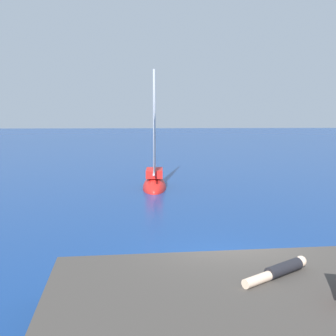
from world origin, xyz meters
TOP-DOWN VIEW (x-y plane):
  - ground_plane at (0.00, 0.00)m, footprint 160.00×160.00m
  - shore_ledge at (-0.16, -3.34)m, footprint 7.47×4.91m
  - boulder_seaward at (-2.07, -1.31)m, footprint 1.38×1.25m
  - boulder_inland at (-2.03, -1.39)m, footprint 1.07×1.00m
  - sailboat_near at (-1.64, 11.13)m, footprint 1.30×3.61m
  - person_sunbather at (0.58, -2.64)m, footprint 1.51×1.13m

SIDE VIEW (x-z plane):
  - ground_plane at x=0.00m, z-range 0.00..0.00m
  - boulder_seaward at x=-2.07m, z-range -0.39..0.39m
  - boulder_inland at x=-2.03m, z-range -0.31..0.31m
  - sailboat_near at x=-1.64m, z-range -2.96..3.69m
  - shore_ledge at x=-0.16m, z-range 0.00..0.88m
  - person_sunbather at x=0.58m, z-range 0.87..1.12m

